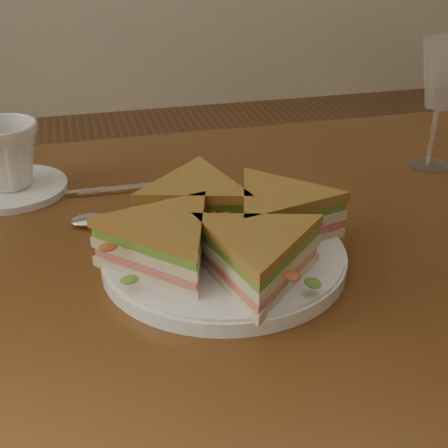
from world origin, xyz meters
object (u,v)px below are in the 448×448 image
table (217,310)px  plate (224,257)px  spoon (107,216)px  wine_glass (442,77)px  sandwich_wedges (224,228)px  coffee_cup (5,155)px  knife (139,188)px  saucer (11,188)px

table → plate: 0.12m
spoon → table: bearing=-57.3°
table → spoon: bearing=142.4°
table → wine_glass: wine_glass is taller
sandwich_wedges → coffee_cup: coffee_cup is taller
coffee_cup → knife: bearing=-28.4°
spoon → plate: bearing=-70.2°
knife → coffee_cup: 0.19m
sandwich_wedges → wine_glass: wine_glass is taller
table → coffee_cup: 0.36m
sandwich_wedges → spoon: sandwich_wedges is taller
wine_glass → saucer: wine_glass is taller
plate → saucer: bearing=132.4°
spoon → saucer: same height
wine_glass → coffee_cup: wine_glass is taller
plate → coffee_cup: bearing=132.4°
plate → coffee_cup: (-0.24, 0.26, 0.05)m
plate → wine_glass: size_ratio=1.42×
saucer → coffee_cup: bearing=0.0°
sandwich_wedges → wine_glass: 0.44m
sandwich_wedges → plate: bearing=-13.4°
table → plate: bearing=-94.5°
plate → wine_glass: bearing=28.2°
sandwich_wedges → saucer: size_ratio=2.10×
wine_glass → saucer: 0.63m
table → spoon: (-0.12, 0.09, 0.10)m
table → sandwich_wedges: sandwich_wedges is taller
plate → saucer: 0.36m
sandwich_wedges → spoon: bearing=129.4°
wine_glass → coffee_cup: bearing=174.3°
sandwich_wedges → saucer: sandwich_wedges is taller
plate → knife: bearing=106.1°
table → plate: size_ratio=4.40×
spoon → saucer: (-0.12, 0.12, 0.00)m
table → coffee_cup: coffee_cup is taller
spoon → coffee_cup: 0.18m
sandwich_wedges → saucer: 0.36m
spoon → wine_glass: (0.49, 0.06, 0.13)m
plate → sandwich_wedges: size_ratio=0.84×
knife → wine_glass: size_ratio=1.12×
table → sandwich_wedges: bearing=-94.5°
wine_glass → sandwich_wedges: bearing=-151.8°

